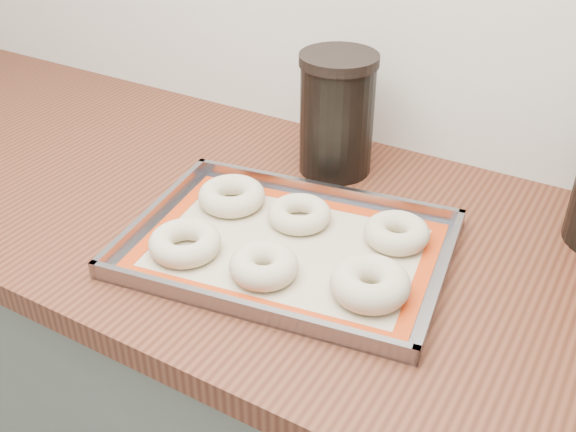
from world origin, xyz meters
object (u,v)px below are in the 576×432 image
Objects in this scene: bagel_back_mid at (299,214)px; canister_mid at (335,120)px; bagel_front_mid at (264,266)px; bagel_back_right at (397,233)px; baking_tray at (288,246)px; bagel_front_left at (185,243)px; bagel_front_right at (370,284)px; bagel_back_left at (232,196)px; canister_left at (337,114)px.

canister_mid is at bearing 102.19° from bagel_back_mid.
bagel_back_right is (0.13, 0.17, -0.00)m from bagel_front_mid.
bagel_front_left reaches higher than baking_tray.
bagel_front_right is at bearing -82.45° from bagel_back_right.
bagel_front_left is 0.98× the size of bagel_back_left.
bagel_front_mid is at bearing -85.72° from baking_tray.
canister_mid reaches higher than bagel_back_right.
canister_left is 1.19× the size of canister_mid.
bagel_front_right is (0.27, 0.05, 0.00)m from bagel_front_left.
bagel_back_left is at bearing -175.11° from bagel_back_mid.
bagel_back_mid is 0.55× the size of canister_mid.
bagel_back_mid is 1.01× the size of bagel_back_right.
canister_left is at bearing 100.59° from bagel_back_mid.
canister_mid reaches higher than bagel_front_mid.
bagel_front_right is 0.13m from bagel_back_right.
bagel_front_mid is (0.01, -0.08, 0.02)m from baking_tray.
canister_left is at bearing 67.22° from bagel_back_left.
baking_tray is 0.07m from bagel_back_mid.
canister_left is (-0.19, 0.16, 0.08)m from bagel_back_right.
baking_tray is 0.15m from bagel_back_left.
bagel_front_left is (-0.12, -0.09, 0.01)m from baking_tray.
bagel_back_left is at bearing 157.68° from baking_tray.
canister_left reaches higher than canister_mid.
bagel_front_left is at bearing -170.56° from bagel_front_right.
bagel_back_right is (0.13, 0.09, 0.01)m from baking_tray.
canister_mid is at bearing 128.83° from canister_left.
bagel_back_mid is 0.22m from canister_mid.
canister_left is (0.08, 0.20, 0.08)m from bagel_back_left.
bagel_back_left is (-0.29, 0.10, -0.00)m from bagel_front_right.
bagel_back_mid is at bearing 4.89° from bagel_back_left.
baking_tray is 5.27× the size of bagel_front_mid.
bagel_back_mid is 0.15m from bagel_back_right.
canister_left is at bearing 78.79° from bagel_front_left.
canister_mid is (-0.07, 0.34, 0.07)m from bagel_front_mid.
canister_left is at bearing -51.17° from canister_mid.
bagel_front_right reaches higher than bagel_front_mid.
bagel_front_mid is at bearing -78.83° from canister_mid.
bagel_front_mid is at bearing -42.58° from bagel_back_left.
bagel_front_mid is 0.14m from bagel_back_mid.
bagel_back_right is (-0.02, 0.13, -0.00)m from bagel_front_right.
bagel_front_mid is 0.15m from bagel_front_right.
bagel_front_right is 0.51× the size of canister_left.
baking_tray is at bearing -74.31° from bagel_back_mid.
canister_mid reaches higher than bagel_back_mid.
canister_mid is at bearing 138.19° from bagel_back_right.
baking_tray is at bearing -76.92° from canister_mid.
bagel_back_mid is at bearing -79.41° from canister_left.
baking_tray is 4.70× the size of bagel_back_left.
bagel_front_left is 0.36m from canister_mid.
bagel_back_left is 0.60× the size of canister_mid.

